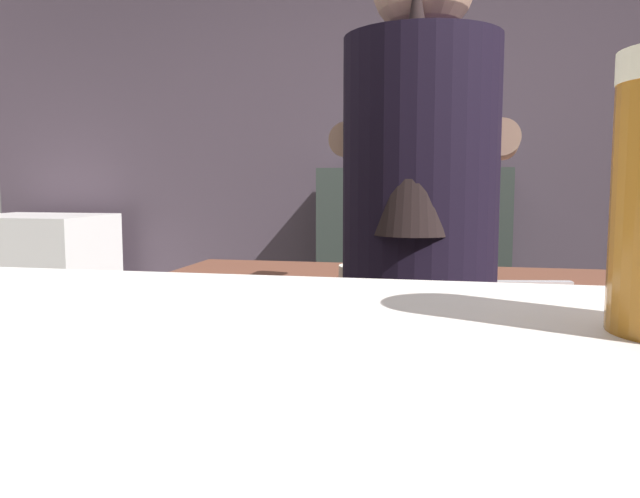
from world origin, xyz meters
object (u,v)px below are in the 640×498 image
at_px(mini_fridge, 42,306).
at_px(bottle_vinegar, 417,149).
at_px(mixing_bowl, 368,274).
at_px(bottle_soy, 370,151).
at_px(bottle_olive_oil, 444,149).
at_px(bartender, 419,267).
at_px(bottle_hot_sauce, 393,148).
at_px(chefs_knife, 528,282).

bearing_deg(mini_fridge, bottle_vinegar, 3.97).
distance_m(mini_fridge, mixing_bowl, 2.36).
height_order(mini_fridge, bottle_vinegar, bottle_vinegar).
bearing_deg(bottle_soy, bottle_olive_oil, -5.24).
relative_size(mini_fridge, bottle_olive_oil, 4.17).
xyz_separation_m(bottle_vinegar, bottle_soy, (-0.25, 0.10, -0.00)).
bearing_deg(bartender, bottle_hot_sauce, 11.59).
distance_m(mini_fridge, bartender, 2.70).
distance_m(bottle_olive_oil, bottle_hot_sauce, 0.27).
bearing_deg(bottle_vinegar, mini_fridge, -176.03).
bearing_deg(chefs_knife, bottle_olive_oil, 90.21).
relative_size(chefs_knife, bottle_soy, 1.04).
height_order(mixing_bowl, chefs_knife, mixing_bowl).
relative_size(mixing_bowl, chefs_knife, 0.70).
xyz_separation_m(mixing_bowl, bottle_vinegar, (0.05, 1.41, 0.42)).
bearing_deg(bottle_soy, mixing_bowl, -82.73).
bearing_deg(bottle_vinegar, mixing_bowl, -92.16).
height_order(chefs_knife, bottle_olive_oil, bottle_olive_oil).
height_order(mixing_bowl, bottle_vinegar, bottle_vinegar).
relative_size(chefs_knife, bottle_olive_oil, 1.01).
relative_size(mini_fridge, bartender, 0.58).
xyz_separation_m(mini_fridge, bartender, (2.11, -1.62, 0.49)).
relative_size(mixing_bowl, bottle_hot_sauce, 0.70).
height_order(mini_fridge, bottle_soy, bottle_soy).
xyz_separation_m(mini_fridge, mixing_bowl, (1.95, -1.27, 0.42)).
bearing_deg(bottle_olive_oil, bottle_vinegar, -152.96).
relative_size(bottle_soy, bottle_hot_sauce, 0.96).
distance_m(mixing_bowl, bottle_olive_oil, 1.54).
bearing_deg(bartender, chefs_knife, -30.28).
bearing_deg(bottle_olive_oil, bartender, -90.77).
distance_m(mixing_bowl, bottle_hot_sauce, 1.41).
xyz_separation_m(mini_fridge, chefs_knife, (2.39, -1.22, 0.40)).
bearing_deg(bottle_soy, chefs_knife, -66.57).
bearing_deg(mini_fridge, bottle_olive_oil, 5.50).
bearing_deg(chefs_knife, bartender, -134.59).
height_order(bottle_olive_oil, bottle_soy, bottle_olive_oil).
height_order(bartender, chefs_knife, bartender).
distance_m(chefs_knife, bottle_olive_oil, 1.51).
distance_m(bottle_olive_oil, bottle_vinegar, 0.15).
xyz_separation_m(bartender, bottle_hot_sauce, (-0.22, 1.70, 0.34)).
bearing_deg(bottle_olive_oil, bottle_hot_sauce, -151.57).
relative_size(mini_fridge, mixing_bowl, 5.89).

